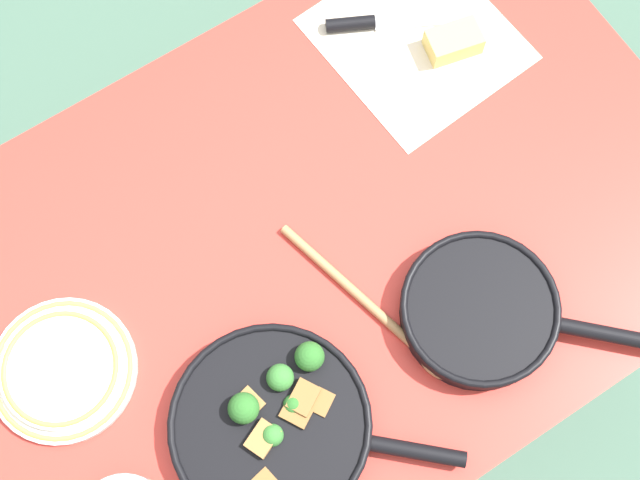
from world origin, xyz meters
TOP-DOWN VIEW (x-y plane):
  - ground_plane at (0.00, 0.00)m, footprint 14.00×14.00m
  - dining_table_red at (0.00, 0.00)m, footprint 1.29×0.87m
  - skillet_broccoli at (-0.21, -0.20)m, footprint 0.37×0.36m
  - skillet_eggs at (0.15, -0.23)m, footprint 0.33×0.33m
  - wooden_spoon at (0.02, -0.16)m, footprint 0.11×0.35m
  - parchment_sheet at (0.34, 0.22)m, footprint 0.32×0.34m
  - grater_knife at (0.30, 0.28)m, footprint 0.24×0.14m
  - cheese_block at (0.38, 0.18)m, footprint 0.10×0.07m
  - dinner_plate_stack at (-0.44, 0.04)m, footprint 0.23×0.23m

SIDE VIEW (x-z plane):
  - ground_plane at x=0.00m, z-range 0.00..0.00m
  - dining_table_red at x=0.00m, z-range 0.29..1.01m
  - parchment_sheet at x=0.34m, z-range 0.73..0.73m
  - wooden_spoon at x=0.02m, z-range 0.73..0.74m
  - grater_knife at x=0.30m, z-range 0.72..0.75m
  - dinner_plate_stack at x=-0.44m, z-range 0.73..0.75m
  - cheese_block at x=0.38m, z-range 0.73..0.77m
  - skillet_eggs at x=0.15m, z-range 0.73..0.78m
  - skillet_broccoli at x=-0.21m, z-range 0.72..0.79m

